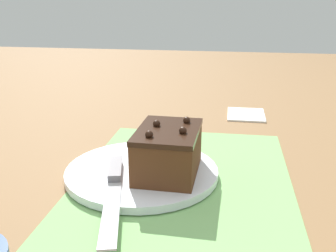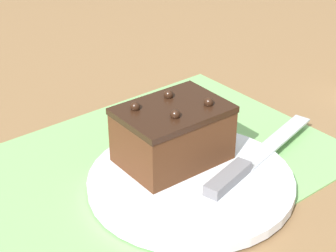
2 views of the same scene
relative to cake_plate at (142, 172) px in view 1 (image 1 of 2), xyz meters
name	(u,v)px [view 1 (image 1 of 2)]	position (x,y,z in m)	size (l,w,h in m)	color
ground_plane	(184,180)	(0.00, 0.07, -0.01)	(3.00, 3.00, 0.00)	olive
placemat_woven	(184,179)	(0.00, 0.07, -0.01)	(0.46, 0.34, 0.00)	#7AB266
cake_plate	(142,172)	(0.00, 0.00, 0.00)	(0.25, 0.25, 0.01)	white
chocolate_cake	(168,151)	(0.01, 0.04, 0.04)	(0.13, 0.10, 0.08)	#512D19
serving_knife	(114,182)	(0.06, -0.03, 0.01)	(0.24, 0.08, 0.01)	slate
folded_napkin	(246,114)	(-0.38, 0.18, -0.01)	(0.11, 0.09, 0.01)	white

